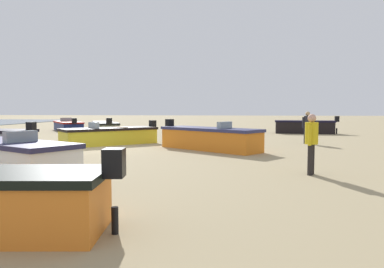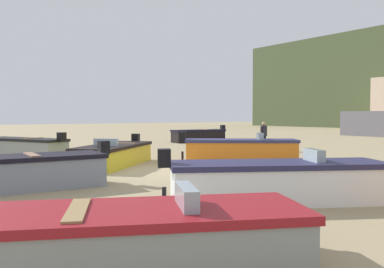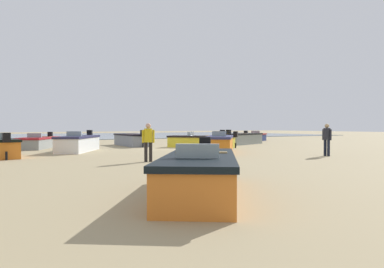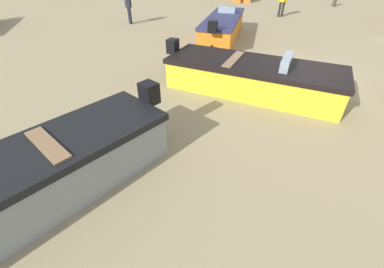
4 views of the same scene
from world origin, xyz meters
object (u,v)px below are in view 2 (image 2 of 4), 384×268
at_px(boat_black_1, 199,136).
at_px(boat_grey_6, 8,173).
at_px(boat_grey_2, 123,237).
at_px(beach_walker_distant, 264,134).
at_px(boat_white_4, 278,182).
at_px(boat_grey_3, 24,148).
at_px(boat_yellow_5, 115,155).
at_px(boat_orange_8, 241,150).

height_order(boat_black_1, boat_grey_6, boat_black_1).
height_order(boat_grey_2, boat_grey_6, boat_grey_6).
height_order(boat_grey_2, beach_walker_distant, beach_walker_distant).
height_order(boat_white_4, boat_grey_6, boat_white_4).
relative_size(boat_grey_3, beach_walker_distant, 3.00).
relative_size(boat_grey_3, boat_yellow_5, 1.07).
bearing_deg(boat_grey_6, boat_white_4, -134.06).
height_order(boat_black_1, boat_grey_3, boat_black_1).
bearing_deg(boat_grey_3, boat_white_4, -106.36).
bearing_deg(boat_white_4, boat_yellow_5, -150.69).
height_order(boat_black_1, boat_yellow_5, boat_black_1).
relative_size(boat_black_1, boat_grey_2, 0.88).
bearing_deg(boat_yellow_5, boat_white_4, 138.12).
relative_size(boat_grey_6, boat_orange_8, 1.15).
distance_m(boat_yellow_5, beach_walker_distant, 9.86).
distance_m(boat_grey_3, boat_yellow_5, 5.72).
distance_m(boat_black_1, boat_yellow_5, 14.50).
height_order(boat_black_1, boat_orange_8, boat_orange_8).
height_order(boat_grey_6, boat_orange_8, boat_orange_8).
bearing_deg(beach_walker_distant, boat_grey_6, -165.50).
bearing_deg(boat_grey_6, beach_walker_distant, -67.80).
xyz_separation_m(boat_grey_3, beach_walker_distant, (3.98, 11.85, 0.49)).
distance_m(boat_white_4, boat_grey_6, 6.90).
height_order(boat_white_4, beach_walker_distant, beach_walker_distant).
bearing_deg(boat_orange_8, boat_white_4, 0.70).
xyz_separation_m(boat_grey_3, boat_grey_6, (8.71, -2.54, -0.00)).
bearing_deg(boat_orange_8, boat_grey_2, -11.89).
height_order(boat_grey_2, boat_white_4, boat_white_4).
relative_size(boat_grey_3, boat_orange_8, 1.06).
xyz_separation_m(boat_yellow_5, boat_orange_8, (1.86, 5.02, 0.06)).
distance_m(boat_black_1, boat_orange_8, 12.70).
bearing_deg(boat_grey_3, boat_orange_8, -70.12).
xyz_separation_m(boat_black_1, beach_walker_distant, (7.92, -1.41, 0.48)).
bearing_deg(boat_grey_2, beach_walker_distant, 154.74).
bearing_deg(beach_walker_distant, boat_orange_8, -149.59).
height_order(boat_grey_2, boat_orange_8, boat_orange_8).
relative_size(boat_yellow_5, boat_grey_6, 0.85).
relative_size(boat_black_1, boat_grey_3, 0.91).
distance_m(boat_black_1, boat_grey_6, 20.24).
height_order(boat_yellow_5, boat_orange_8, boat_orange_8).
distance_m(boat_grey_3, boat_orange_8, 10.11).
bearing_deg(boat_yellow_5, boat_grey_2, 113.46).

